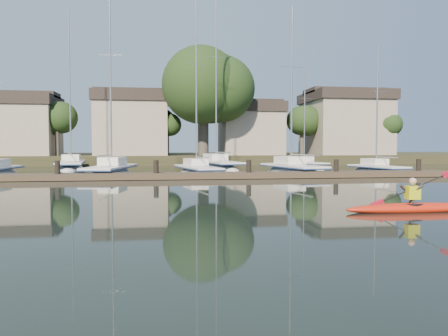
{
  "coord_description": "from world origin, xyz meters",
  "views": [
    {
      "loc": [
        -2.62,
        -13.98,
        2.15
      ],
      "look_at": [
        -0.06,
        3.98,
        1.2
      ],
      "focal_mm": 35.0,
      "sensor_mm": 36.0,
      "label": 1
    }
  ],
  "objects": [
    {
      "name": "sailboat_6",
      "position": [
        2.49,
        26.45,
        -0.21
      ],
      "size": [
        4.26,
        11.38,
        17.72
      ],
      "rotation": [
        0.0,
        0.0,
        0.18
      ],
      "color": "white",
      "rests_on": "ground"
    },
    {
      "name": "sailboat_1",
      "position": [
        -6.29,
        18.25,
        -0.2
      ],
      "size": [
        3.75,
        9.35,
        14.88
      ],
      "rotation": [
        0.0,
        0.0,
        -0.17
      ],
      "color": "white",
      "rests_on": "ground"
    },
    {
      "name": "shore",
      "position": [
        1.61,
        40.29,
        3.23
      ],
      "size": [
        90.0,
        25.25,
        12.75
      ],
      "color": "#242D16",
      "rests_on": "ground"
    },
    {
      "name": "sailboat_5",
      "position": [
        -10.87,
        27.43,
        -0.2
      ],
      "size": [
        3.47,
        9.93,
        16.09
      ],
      "rotation": [
        0.0,
        0.0,
        0.13
      ],
      "color": "white",
      "rests_on": "ground"
    },
    {
      "name": "sailboat_4",
      "position": [
        13.93,
        17.75,
        -0.18
      ],
      "size": [
        3.16,
        6.74,
        11.03
      ],
      "rotation": [
        0.0,
        0.0,
        0.19
      ],
      "color": "white",
      "rests_on": "ground"
    },
    {
      "name": "ground",
      "position": [
        0.0,
        0.0,
        0.0
      ],
      "size": [
        160.0,
        160.0,
        0.0
      ],
      "primitive_type": "plane",
      "color": "black",
      "rests_on": "ground"
    },
    {
      "name": "dock",
      "position": [
        0.0,
        14.0,
        0.2
      ],
      "size": [
        34.0,
        2.0,
        1.8
      ],
      "color": "#493929",
      "rests_on": "ground"
    },
    {
      "name": "sailboat_2",
      "position": [
        -0.0,
        18.46,
        -0.18
      ],
      "size": [
        3.65,
        8.72,
        14.06
      ],
      "rotation": [
        0.0,
        0.0,
        0.2
      ],
      "color": "white",
      "rests_on": "ground"
    },
    {
      "name": "sailboat_3",
      "position": [
        7.19,
        17.98,
        -0.21
      ],
      "size": [
        3.92,
        8.96,
        14.0
      ],
      "rotation": [
        0.0,
        0.0,
        0.2
      ],
      "color": "white",
      "rests_on": "ground"
    },
    {
      "name": "kayak",
      "position": [
        5.51,
        -0.98,
        0.19
      ],
      "size": [
        4.83,
        1.03,
        1.55
      ],
      "rotation": [
        0.0,
        0.0,
        -0.01
      ],
      "color": "red",
      "rests_on": "ground"
    },
    {
      "name": "sailboat_7",
      "position": [
        10.98,
        26.28,
        -0.17
      ],
      "size": [
        3.27,
        7.36,
        11.5
      ],
      "rotation": [
        0.0,
        0.0,
        0.2
      ],
      "color": "white",
      "rests_on": "ground"
    }
  ]
}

